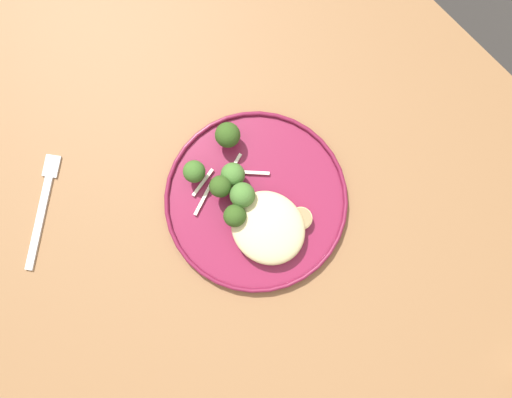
% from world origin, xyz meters
% --- Properties ---
extents(ground, '(6.00, 6.00, 0.00)m').
position_xyz_m(ground, '(0.00, 0.00, 0.00)').
color(ground, '#2D2B28').
extents(wooden_dining_table, '(1.40, 1.00, 0.74)m').
position_xyz_m(wooden_dining_table, '(0.00, 0.00, 0.66)').
color(wooden_dining_table, brown).
rests_on(wooden_dining_table, ground).
extents(dinner_plate, '(0.29, 0.29, 0.02)m').
position_xyz_m(dinner_plate, '(-0.06, -0.04, 0.75)').
color(dinner_plate, maroon).
rests_on(dinner_plate, wooden_dining_table).
extents(noodle_bed, '(0.12, 0.11, 0.04)m').
position_xyz_m(noodle_bed, '(-0.10, -0.03, 0.77)').
color(noodle_bed, beige).
rests_on(noodle_bed, dinner_plate).
extents(seared_scallop_center_golden, '(0.02, 0.02, 0.02)m').
position_xyz_m(seared_scallop_center_golden, '(-0.12, 0.01, 0.76)').
color(seared_scallop_center_golden, beige).
rests_on(seared_scallop_center_golden, dinner_plate).
extents(seared_scallop_tilted_round, '(0.04, 0.04, 0.01)m').
position_xyz_m(seared_scallop_tilted_round, '(-0.13, -0.07, 0.76)').
color(seared_scallop_tilted_round, '#DBB77A').
rests_on(seared_scallop_tilted_round, dinner_plate).
extents(seared_scallop_front_small, '(0.04, 0.04, 0.02)m').
position_xyz_m(seared_scallop_front_small, '(-0.10, -0.02, 0.76)').
color(seared_scallop_front_small, beige).
rests_on(seared_scallop_front_small, dinner_plate).
extents(seared_scallop_on_noodles, '(0.04, 0.04, 0.01)m').
position_xyz_m(seared_scallop_on_noodles, '(-0.12, -0.05, 0.76)').
color(seared_scallop_on_noodles, '#E5C689').
rests_on(seared_scallop_on_noodles, dinner_plate).
extents(seared_scallop_right_edge, '(0.03, 0.03, 0.02)m').
position_xyz_m(seared_scallop_right_edge, '(-0.07, -0.03, 0.76)').
color(seared_scallop_right_edge, beige).
rests_on(seared_scallop_right_edge, dinner_plate).
extents(broccoli_floret_beside_noodles, '(0.03, 0.03, 0.06)m').
position_xyz_m(broccoli_floret_beside_noodles, '(-0.01, -0.01, 0.79)').
color(broccoli_floret_beside_noodles, '#7A994C').
rests_on(broccoli_floret_beside_noodles, dinner_plate).
extents(broccoli_floret_small_sprig, '(0.03, 0.03, 0.05)m').
position_xyz_m(broccoli_floret_small_sprig, '(0.04, -0.00, 0.78)').
color(broccoli_floret_small_sprig, '#7A994C').
rests_on(broccoli_floret_small_sprig, dinner_plate).
extents(broccoli_floret_left_leaning, '(0.04, 0.04, 0.06)m').
position_xyz_m(broccoli_floret_left_leaning, '(-0.04, -0.03, 0.79)').
color(broccoli_floret_left_leaning, '#7A994C').
rests_on(broccoli_floret_left_leaning, dinner_plate).
extents(broccoli_floret_tall_stalk, '(0.04, 0.04, 0.05)m').
position_xyz_m(broccoli_floret_tall_stalk, '(-0.01, -0.04, 0.78)').
color(broccoli_floret_tall_stalk, '#89A356').
rests_on(broccoli_floret_tall_stalk, dinner_plate).
extents(broccoli_floret_center_pile, '(0.03, 0.03, 0.06)m').
position_xyz_m(broccoli_floret_center_pile, '(-0.06, 0.00, 0.79)').
color(broccoli_floret_center_pile, '#89A356').
rests_on(broccoli_floret_center_pile, dinner_plate).
extents(broccoli_floret_rear_charred, '(0.04, 0.04, 0.05)m').
position_xyz_m(broccoli_floret_rear_charred, '(0.04, -0.08, 0.78)').
color(broccoli_floret_rear_charred, '#7A994C').
rests_on(broccoli_floret_rear_charred, dinner_plate).
extents(onion_sliver_long_sliver, '(0.02, 0.05, 0.00)m').
position_xyz_m(onion_sliver_long_sliver, '(0.02, -0.00, 0.75)').
color(onion_sliver_long_sliver, silver).
rests_on(onion_sliver_long_sliver, dinner_plate).
extents(onion_sliver_curled_piece, '(0.03, 0.06, 0.00)m').
position_xyz_m(onion_sliver_curled_piece, '(-0.00, 0.02, 0.75)').
color(onion_sliver_curled_piece, silver).
rests_on(onion_sliver_curled_piece, dinner_plate).
extents(onion_sliver_pale_crescent, '(0.02, 0.05, 0.00)m').
position_xyz_m(onion_sliver_pale_crescent, '(0.01, -0.05, 0.75)').
color(onion_sliver_pale_crescent, silver).
rests_on(onion_sliver_pale_crescent, dinner_plate).
extents(onion_sliver_short_strip, '(0.04, 0.04, 0.00)m').
position_xyz_m(onion_sliver_short_strip, '(-0.02, -0.07, 0.75)').
color(onion_sliver_short_strip, silver).
rests_on(onion_sliver_short_strip, dinner_plate).
extents(dinner_fork, '(0.13, 0.16, 0.00)m').
position_xyz_m(dinner_fork, '(0.16, 0.21, 0.74)').
color(dinner_fork, silver).
rests_on(dinner_fork, wooden_dining_table).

